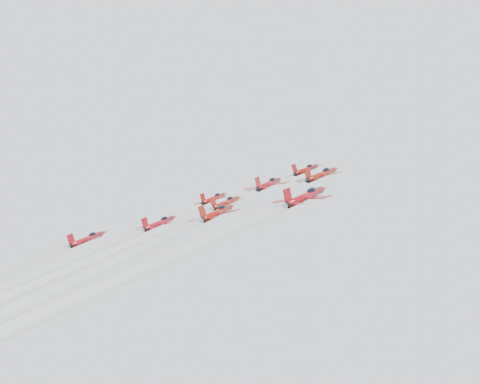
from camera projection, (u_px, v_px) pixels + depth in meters
The scene contains 6 objects.
jet_lead at pixel (306, 169), 155.17m from camera, with size 9.77×12.77×7.22m.
jet_row2_left at pixel (214, 198), 143.71m from camera, with size 8.51×11.13×6.29m.
jet_row2_center at pixel (269, 184), 141.97m from camera, with size 10.58×13.83×7.81m.
jet_row2_right at pixel (322, 174), 128.83m from camera, with size 9.89×12.93×7.31m.
jet_center at pixel (59, 270), 89.26m from camera, with size 8.62×83.87×43.22m.
jet_rear_farright at pixel (73, 307), 58.34m from camera, with size 9.62×93.52×48.20m.
Camera 1 is at (71.58, -98.03, 96.48)m, focal length 50.00 mm.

